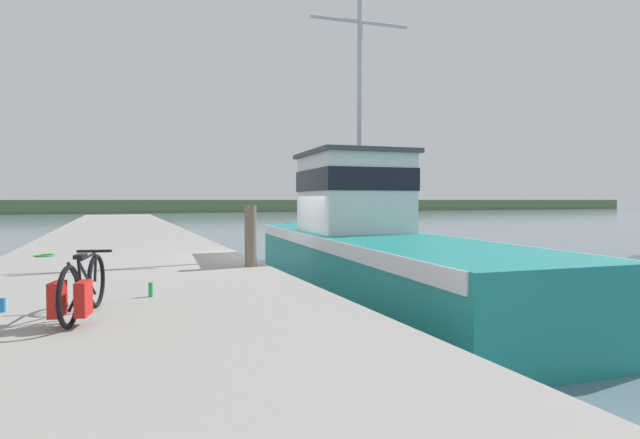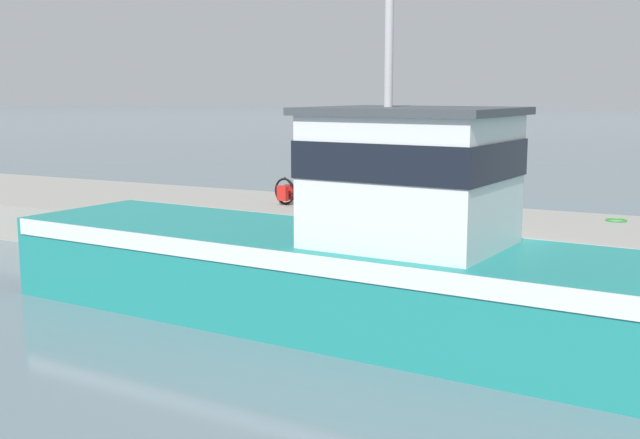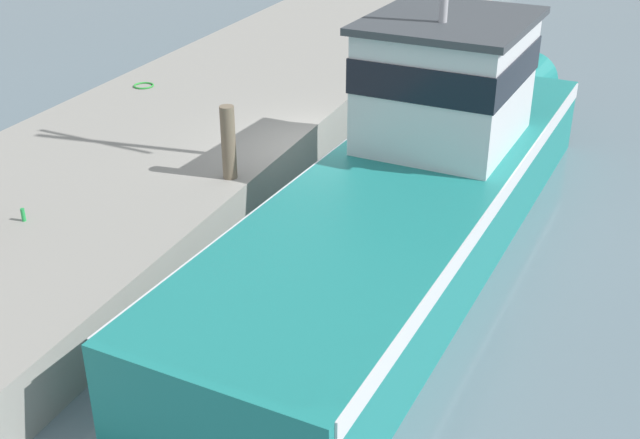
# 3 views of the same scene
# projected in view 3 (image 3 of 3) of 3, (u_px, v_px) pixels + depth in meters

# --- Properties ---
(ground_plane) EXTENTS (320.00, 320.00, 0.00)m
(ground_plane) POSITION_uv_depth(u_px,v_px,m) (325.00, 193.00, 15.94)
(ground_plane) COLOR slate
(dock_pier) EXTENTS (5.84, 80.00, 0.95)m
(dock_pier) POSITION_uv_depth(u_px,v_px,m) (169.00, 145.00, 16.93)
(dock_pier) COLOR gray
(dock_pier) RESTS_ON ground_plane
(fishing_boat_main) EXTENTS (4.00, 14.69, 8.22)m
(fishing_boat_main) POSITION_uv_depth(u_px,v_px,m) (425.00, 171.00, 13.80)
(fishing_boat_main) COLOR teal
(fishing_boat_main) RESTS_ON ground_plane
(mooring_post) EXTENTS (0.26, 0.26, 1.33)m
(mooring_post) POSITION_uv_depth(u_px,v_px,m) (228.00, 143.00, 13.97)
(mooring_post) COLOR #756651
(mooring_post) RESTS_ON dock_pier
(hose_coil) EXTENTS (0.48, 0.48, 0.04)m
(hose_coil) POSITION_uv_depth(u_px,v_px,m) (144.00, 86.00, 19.01)
(hose_coil) COLOR green
(hose_coil) RESTS_ON dock_pier
(water_bottle_on_curb) EXTENTS (0.07, 0.07, 0.22)m
(water_bottle_on_curb) POSITION_uv_depth(u_px,v_px,m) (23.00, 215.00, 12.71)
(water_bottle_on_curb) COLOR green
(water_bottle_on_curb) RESTS_ON dock_pier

